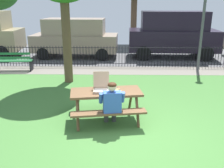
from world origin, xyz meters
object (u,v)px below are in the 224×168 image
object	(u,v)px
lamp_post_walkway	(203,17)
pizza_box_open	(101,86)
parked_car_right	(173,33)
pizza_slice_on_table	(117,90)
parked_car_center	(75,37)
adult_at_table	(112,102)
park_bench_left	(13,62)
picnic_table_foreground	(106,97)

from	to	relation	value
lamp_post_walkway	pizza_box_open	bearing A→B (deg)	-129.62
pizza_box_open	parked_car_right	distance (m)	8.39
pizza_slice_on_table	lamp_post_walkway	distance (m)	6.29
parked_car_center	parked_car_right	size ratio (longest dim) A/B	0.98
parked_car_center	parked_car_right	bearing A→B (deg)	0.00
pizza_box_open	parked_car_center	size ratio (longest dim) A/B	0.10
adult_at_table	park_bench_left	xyz separation A→B (m)	(-4.46, 5.18, -0.24)
pizza_box_open	lamp_post_walkway	size ratio (longest dim) A/B	0.12
lamp_post_walkway	parked_car_right	size ratio (longest dim) A/B	0.79
pizza_box_open	parked_car_center	xyz separation A→B (m)	(-1.89, 7.65, 0.22)
pizza_slice_on_table	lamp_post_walkway	bearing A→B (deg)	53.46
adult_at_table	lamp_post_walkway	distance (m)	6.80
pizza_slice_on_table	parked_car_center	size ratio (longest dim) A/B	0.06
picnic_table_foreground	park_bench_left	distance (m)	6.37
pizza_box_open	pizza_slice_on_table	bearing A→B (deg)	-4.40
pizza_box_open	park_bench_left	size ratio (longest dim) A/B	0.29
adult_at_table	parked_car_center	xyz separation A→B (m)	(-2.17, 8.20, 0.44)
picnic_table_foreground	pizza_box_open	xyz separation A→B (m)	(-0.13, 0.06, 0.28)
pizza_box_open	parked_car_center	world-z (taller)	parked_car_center
pizza_box_open	adult_at_table	bearing A→B (deg)	-62.90
adult_at_table	park_bench_left	world-z (taller)	adult_at_table
adult_at_table	pizza_slice_on_table	bearing A→B (deg)	76.85
pizza_slice_on_table	parked_car_center	bearing A→B (deg)	106.62
picnic_table_foreground	park_bench_left	world-z (taller)	park_bench_left
lamp_post_walkway	pizza_slice_on_table	bearing A→B (deg)	-126.54
pizza_box_open	parked_car_right	bearing A→B (deg)	65.91
park_bench_left	parked_car_right	xyz separation A→B (m)	(7.60, 3.02, 0.89)
picnic_table_foreground	adult_at_table	bearing A→B (deg)	-72.39
park_bench_left	parked_car_center	world-z (taller)	parked_car_center
parked_car_center	parked_car_right	xyz separation A→B (m)	(5.32, 0.00, 0.21)
picnic_table_foreground	parked_car_center	world-z (taller)	parked_car_center
pizza_slice_on_table	park_bench_left	xyz separation A→B (m)	(-4.58, 4.66, -0.36)
lamp_post_walkway	parked_car_center	xyz separation A→B (m)	(-5.93, 2.78, -1.24)
park_bench_left	parked_car_center	distance (m)	3.85
adult_at_table	lamp_post_walkway	size ratio (longest dim) A/B	0.31
adult_at_table	park_bench_left	bearing A→B (deg)	130.71
park_bench_left	lamp_post_walkway	bearing A→B (deg)	1.65
pizza_box_open	lamp_post_walkway	distance (m)	6.49
picnic_table_foreground	park_bench_left	bearing A→B (deg)	132.51
pizza_box_open	adult_at_table	world-z (taller)	pizza_box_open
pizza_box_open	adult_at_table	xyz separation A→B (m)	(0.28, -0.55, -0.22)
picnic_table_foreground	parked_car_right	world-z (taller)	parked_car_right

